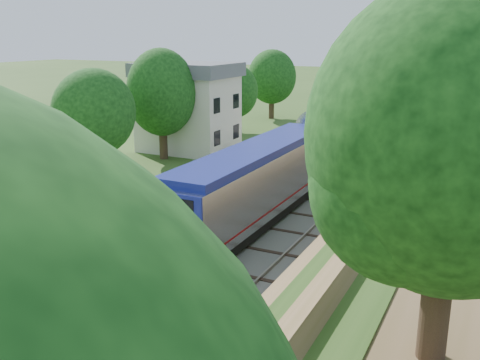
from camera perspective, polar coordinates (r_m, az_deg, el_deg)
The scene contains 11 objects.
ground at distance 19.75m, azimuth -17.39°, elevation -17.65°, with size 320.00×320.00×0.00m, color #2D4C19.
trackbed at distance 73.02m, azimuth 18.44°, elevation 6.35°, with size 9.50×170.00×0.28m.
platform at distance 34.12m, azimuth -5.28°, elevation -2.34°, with size 6.40×68.00×0.38m, color gray.
yellow_stripe at distance 32.71m, azimuth -1.03°, elevation -2.70°, with size 0.55×68.00×0.01m, color gold.
station_building at distance 49.47m, azimuth -5.57°, elevation 7.82°, with size 8.60×6.60×8.00m.
signal_gantry at distance 67.48m, azimuth 18.53°, elevation 9.74°, with size 8.40×0.38×6.20m.
trees_behind_platform at distance 40.17m, azimuth -9.22°, elevation 6.59°, with size 7.82×53.32×7.21m.
train at distance 75.93m, azimuth 17.41°, elevation 8.37°, with size 2.87×115.36×4.22m.
lamppost_far at distance 26.52m, azimuth -12.25°, elevation -2.88°, with size 0.44×0.44×4.49m.
signal_platform at distance 21.02m, azimuth -21.03°, elevation -4.47°, with size 0.32×0.26×5.51m.
signal_farside at distance 33.32m, azimuth 15.82°, elevation 2.78°, with size 0.31×0.25×5.69m.
Camera 1 is at (12.05, -11.56, 10.53)m, focal length 40.00 mm.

